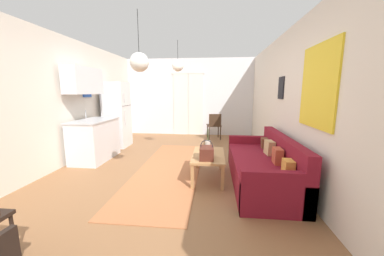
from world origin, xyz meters
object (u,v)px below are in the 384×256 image
accent_chair (214,125)px  handbag (207,153)px  coffee_table (208,157)px  pendant_lamp_far (178,66)px  refrigerator (117,115)px  pendant_lamp_near (139,62)px  couch (265,168)px  bamboo_vase (208,147)px

accent_chair → handbag: bearing=77.3°
handbag → coffee_table: bearing=84.8°
coffee_table → pendant_lamp_far: 2.23m
refrigerator → pendant_lamp_near: pendant_lamp_near is taller
couch → pendant_lamp_near: 2.55m
coffee_table → pendant_lamp_far: bearing=120.0°
refrigerator → pendant_lamp_near: (1.56, -2.51, 1.03)m
accent_chair → pendant_lamp_far: pendant_lamp_far is taller
handbag → pendant_lamp_far: size_ratio=0.47×
refrigerator → pendant_lamp_far: 2.27m
coffee_table → handbag: size_ratio=3.19×
bamboo_vase → handbag: bearing=-91.2°
accent_chair → pendant_lamp_near: (-1.07, -3.67, 1.43)m
pendant_lamp_near → pendant_lamp_far: same height
pendant_lamp_far → refrigerator: bearing=159.0°
pendant_lamp_far → pendant_lamp_near: bearing=-97.6°
bamboo_vase → coffee_table: bearing=-81.7°
refrigerator → pendant_lamp_near: size_ratio=2.09×
bamboo_vase → pendant_lamp_near: pendant_lamp_near is taller
handbag → accent_chair: size_ratio=0.39×
coffee_table → pendant_lamp_far: size_ratio=1.51×
coffee_table → refrigerator: size_ratio=0.58×
coffee_table → bamboo_vase: bearing=98.3°
handbag → refrigerator: (-2.51, 2.22, 0.34)m
bamboo_vase → pendant_lamp_far: bearing=121.7°
couch → bamboo_vase: size_ratio=4.92×
couch → refrigerator: refrigerator is taller
pendant_lamp_far → handbag: bearing=-65.2°
bamboo_vase → refrigerator: refrigerator is taller
handbag → pendant_lamp_near: bearing=-163.4°
handbag → pendant_lamp_near: (-0.95, -0.28, 1.37)m
refrigerator → accent_chair: size_ratio=2.14×
handbag → couch: bearing=9.0°
couch → bamboo_vase: bearing=166.7°
accent_chair → pendant_lamp_far: (-0.83, -1.86, 1.59)m
coffee_table → accent_chair: accent_chair is taller
accent_chair → pendant_lamp_near: bearing=63.1°
coffee_table → refrigerator: bearing=142.3°
handbag → refrigerator: refrigerator is taller
pendant_lamp_far → accent_chair: bearing=65.9°
couch → coffee_table: size_ratio=2.10×
coffee_table → pendant_lamp_near: size_ratio=1.21×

